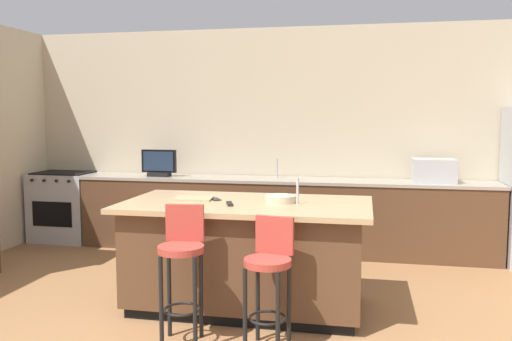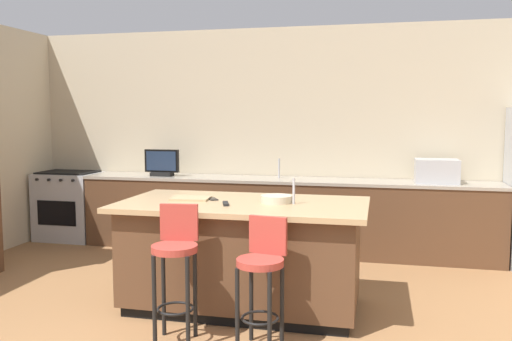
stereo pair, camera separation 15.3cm
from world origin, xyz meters
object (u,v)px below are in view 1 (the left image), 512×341
kitchen_island (246,254)px  bar_stool_left (182,261)px  tv_remote (230,204)px  cell_phone (215,199)px  fruit_bowl (280,199)px  range_oven (65,206)px  microwave (434,171)px  cutting_board (193,199)px  bar_stool_right (269,272)px  tv_monitor (159,164)px

kitchen_island → bar_stool_left: bearing=-111.4°
kitchen_island → tv_remote: tv_remote is taller
bar_stool_left → cell_phone: size_ratio=6.78×
fruit_bowl → kitchen_island: bearing=-174.4°
tv_remote → fruit_bowl: bearing=7.0°
range_oven → microwave: bearing=0.0°
cutting_board → cell_phone: bearing=11.0°
kitchen_island → bar_stool_right: bearing=-66.2°
kitchen_island → cutting_board: 0.68m
fruit_bowl → cutting_board: size_ratio=0.81×
range_oven → bar_stool_left: (2.66, -2.80, 0.15)m
tv_monitor → fruit_bowl: tv_monitor is taller
microwave → bar_stool_left: bearing=-126.9°
bar_stool_left → microwave: bearing=45.8°
microwave → cutting_board: size_ratio=1.44×
bar_stool_left → tv_remote: bar_stool_left is taller
kitchen_island → fruit_bowl: (0.29, 0.03, 0.49)m
fruit_bowl → cutting_board: 0.78m
cell_phone → fruit_bowl: bearing=-37.0°
fruit_bowl → range_oven: bearing=148.7°
tv_remote → microwave: bearing=29.4°
fruit_bowl → tv_monitor: bearing=134.2°
tv_monitor → cell_phone: size_ratio=3.03×
range_oven → bar_stool_right: bearing=-40.0°
fruit_bowl → cutting_board: bearing=178.9°
kitchen_island → cutting_board: (-0.49, 0.04, 0.47)m
cell_phone → tv_remote: tv_remote is taller
range_oven → cutting_board: (2.47, -1.96, 0.48)m
bar_stool_left → fruit_bowl: bar_stool_left is taller
cutting_board → bar_stool_right: bearing=-44.3°
tv_monitor → tv_remote: tv_monitor is taller
microwave → cell_phone: bearing=-137.3°
range_oven → tv_monitor: (1.38, -0.05, 0.60)m
microwave → range_oven: bearing=-180.0°
range_oven → tv_monitor: 1.51m
range_oven → cutting_board: bearing=-38.4°
range_oven → cell_phone: 3.32m
microwave → fruit_bowl: bearing=-127.1°
range_oven → bar_stool_left: 3.86m
range_oven → tv_monitor: tv_monitor is taller
fruit_bowl → cell_phone: fruit_bowl is taller
cutting_board → tv_monitor: bearing=119.7°
cutting_board → fruit_bowl: bearing=-1.1°
kitchen_island → bar_stool_right: size_ratio=2.25×
bar_stool_right → kitchen_island: bearing=123.8°
bar_stool_right → tv_remote: bearing=136.6°
kitchen_island → bar_stool_right: 0.84m
range_oven → kitchen_island: bearing=-34.1°
tv_remote → cell_phone: bearing=108.3°
cell_phone → cutting_board: bearing=159.0°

